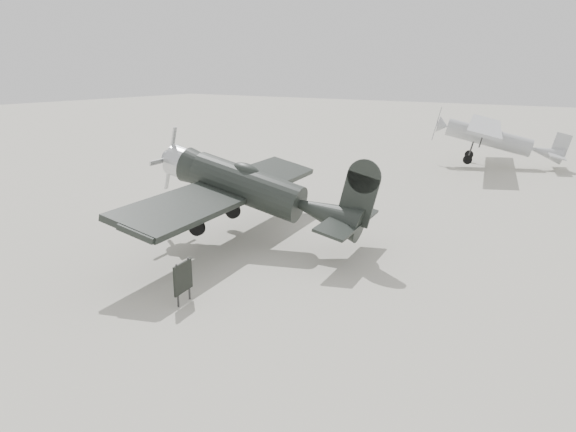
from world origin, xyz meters
name	(u,v)px	position (x,y,z in m)	size (l,w,h in m)	color
ground	(315,269)	(0.00, 0.00, 0.00)	(160.00, 160.00, 0.00)	#AAA796
lowwing_monoplane	(257,191)	(-3.05, 1.18, 1.89)	(7.99, 11.12, 3.57)	black
highwing_monoplane	(494,135)	(-0.25, 21.78, 1.94)	(7.84, 10.95, 3.10)	#ACAFB1
sign_board	(183,278)	(-1.57, -4.06, 0.70)	(0.21, 0.81, 1.17)	#333333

